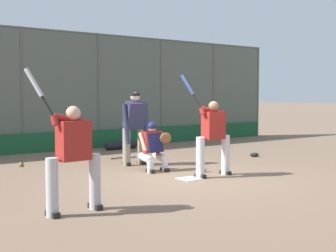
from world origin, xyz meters
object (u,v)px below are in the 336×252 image
(batter_on_deck, at_px, (73,155))
(fielding_glove_on_dirt, at_px, (254,155))
(catcher_behind_plate, at_px, (154,146))
(spare_bat_third_base_side, at_px, (20,164))
(spare_bat_by_padding, at_px, (127,157))
(spare_bat_near_backstop, at_px, (88,150))
(batter_at_plate, at_px, (213,135))
(umpire_home, at_px, (135,126))
(equipment_bag_dugout_side, at_px, (121,145))

(batter_on_deck, relative_size, fielding_glove_on_dirt, 7.25)
(batter_on_deck, bearing_deg, fielding_glove_on_dirt, -161.88)
(catcher_behind_plate, xyz_separation_m, spare_bat_third_base_side, (2.18, -2.70, -0.56))
(spare_bat_third_base_side, xyz_separation_m, fielding_glove_on_dirt, (-5.92, 2.32, 0.02))
(spare_bat_by_padding, xyz_separation_m, fielding_glove_on_dirt, (-3.10, 1.87, 0.02))
(spare_bat_near_backstop, relative_size, fielding_glove_on_dirt, 2.27)
(spare_bat_by_padding, bearing_deg, catcher_behind_plate, -110.44)
(batter_at_plate, xyz_separation_m, spare_bat_near_backstop, (0.13, -5.59, -0.85))
(batter_on_deck, relative_size, spare_bat_by_padding, 2.62)
(spare_bat_by_padding, bearing_deg, batter_on_deck, -133.44)
(catcher_behind_plate, height_order, umpire_home, umpire_home)
(batter_at_plate, bearing_deg, umpire_home, -78.40)
(catcher_behind_plate, relative_size, spare_bat_by_padding, 1.38)
(spare_bat_third_base_side, distance_m, equipment_bag_dugout_side, 4.08)
(spare_bat_near_backstop, bearing_deg, spare_bat_third_base_side, 167.15)
(spare_bat_near_backstop, bearing_deg, fielding_glove_on_dirt, -93.74)
(catcher_behind_plate, height_order, spare_bat_near_backstop, catcher_behind_plate)
(catcher_behind_plate, xyz_separation_m, fielding_glove_on_dirt, (-3.75, -0.38, -0.54))
(spare_bat_near_backstop, bearing_deg, equipment_bag_dugout_side, -49.10)
(batter_on_deck, bearing_deg, batter_at_plate, -167.61)
(fielding_glove_on_dirt, bearing_deg, catcher_behind_plate, 5.76)
(umpire_home, xyz_separation_m, spare_bat_near_backstop, (-0.35, -3.23, -0.95))
(batter_at_plate, relative_size, equipment_bag_dugout_side, 1.86)
(umpire_home, height_order, batter_on_deck, batter_on_deck)
(spare_bat_by_padding, xyz_separation_m, equipment_bag_dugout_side, (-0.97, -1.93, 0.10))
(catcher_behind_plate, bearing_deg, fielding_glove_on_dirt, -171.49)
(batter_on_deck, height_order, spare_bat_near_backstop, batter_on_deck)
(fielding_glove_on_dirt, distance_m, equipment_bag_dugout_side, 4.35)
(equipment_bag_dugout_side, bearing_deg, spare_bat_third_base_side, 21.20)
(umpire_home, bearing_deg, spare_bat_near_backstop, -92.87)
(fielding_glove_on_dirt, bearing_deg, spare_bat_by_padding, -31.16)
(fielding_glove_on_dirt, relative_size, equipment_bag_dugout_side, 0.25)
(fielding_glove_on_dirt, xyz_separation_m, equipment_bag_dugout_side, (2.13, -3.80, 0.08))
(umpire_home, distance_m, batter_on_deck, 4.78)
(batter_at_plate, height_order, spare_bat_third_base_side, batter_at_plate)
(catcher_behind_plate, relative_size, umpire_home, 0.63)
(spare_bat_by_padding, distance_m, spare_bat_third_base_side, 2.87)
(catcher_behind_plate, height_order, spare_bat_by_padding, catcher_behind_plate)
(catcher_behind_plate, bearing_deg, equipment_bag_dugout_side, -108.48)
(spare_bat_third_base_side, bearing_deg, umpire_home, 75.31)
(batter_at_plate, height_order, equipment_bag_dugout_side, batter_at_plate)
(batter_on_deck, xyz_separation_m, equipment_bag_dugout_side, (-4.76, -6.58, -0.74))
(umpire_home, bearing_deg, batter_at_plate, 104.80)
(spare_bat_third_base_side, height_order, equipment_bag_dugout_side, equipment_bag_dugout_side)
(batter_on_deck, xyz_separation_m, spare_bat_by_padding, (-3.80, -4.66, -0.84))
(umpire_home, relative_size, spare_bat_by_padding, 2.21)
(spare_bat_near_backstop, xyz_separation_m, spare_bat_third_base_side, (2.68, 1.58, -0.00))
(batter_on_deck, distance_m, equipment_bag_dugout_side, 8.16)
(batter_on_deck, relative_size, equipment_bag_dugout_side, 1.83)
(batter_on_deck, height_order, fielding_glove_on_dirt, batter_on_deck)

